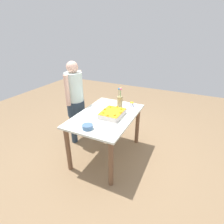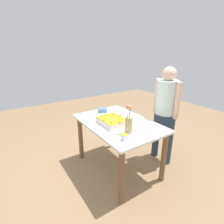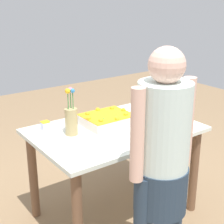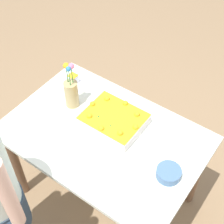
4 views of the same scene
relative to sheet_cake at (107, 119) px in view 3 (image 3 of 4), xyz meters
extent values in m
plane|color=#8D6F4F|center=(0.00, 0.11, -0.80)|extent=(8.00, 8.00, 0.00)
cube|color=white|center=(0.00, 0.11, -0.06)|extent=(1.25, 0.85, 0.03)
cylinder|color=brown|center=(-0.56, -0.24, -0.44)|extent=(0.07, 0.07, 0.73)
cylinder|color=brown|center=(0.55, -0.24, -0.44)|extent=(0.07, 0.07, 0.73)
cylinder|color=brown|center=(-0.56, 0.45, -0.44)|extent=(0.07, 0.07, 0.73)
cylinder|color=brown|center=(0.55, 0.45, -0.44)|extent=(0.07, 0.07, 0.73)
cube|color=silver|center=(0.00, 0.00, -0.01)|extent=(0.38, 0.31, 0.07)
cube|color=gold|center=(0.00, 0.00, 0.03)|extent=(0.37, 0.30, 0.01)
sphere|color=gold|center=(0.17, 0.00, 0.04)|extent=(0.04, 0.04, 0.04)
sphere|color=gold|center=(0.12, 0.09, 0.04)|extent=(0.04, 0.04, 0.04)
sphere|color=gold|center=(0.00, 0.13, 0.04)|extent=(0.04, 0.04, 0.04)
sphere|color=gold|center=(-0.12, 0.09, 0.04)|extent=(0.04, 0.04, 0.04)
sphere|color=gold|center=(-0.17, 0.00, 0.04)|extent=(0.04, 0.04, 0.04)
sphere|color=gold|center=(-0.12, -0.09, 0.04)|extent=(0.04, 0.04, 0.04)
sphere|color=gold|center=(0.00, -0.13, 0.04)|extent=(0.04, 0.04, 0.04)
sphere|color=gold|center=(0.12, -0.09, 0.04)|extent=(0.04, 0.04, 0.04)
cone|color=#2D8438|center=(-0.04, 0.08, 0.04)|extent=(0.02, 0.02, 0.02)
cone|color=#2D8438|center=(0.07, 0.06, 0.04)|extent=(0.02, 0.02, 0.02)
cylinder|color=white|center=(0.46, -0.15, -0.04)|extent=(0.20, 0.20, 0.01)
cube|color=white|center=(0.46, -0.15, 0.00)|extent=(0.06, 0.06, 0.07)
cube|color=yellow|center=(0.46, -0.15, 0.03)|extent=(0.06, 0.06, 0.01)
cube|color=silver|center=(-0.15, 0.38, -0.04)|extent=(0.10, 0.23, 0.00)
cylinder|color=tan|center=(0.33, 0.02, 0.06)|extent=(0.09, 0.09, 0.20)
cylinder|color=#2D8438|center=(0.35, 0.02, 0.22)|extent=(0.01, 0.01, 0.13)
sphere|color=gold|center=(0.35, 0.02, 0.29)|extent=(0.04, 0.04, 0.04)
cylinder|color=#2D8438|center=(0.31, 0.03, 0.22)|extent=(0.01, 0.01, 0.13)
sphere|color=#307DB9|center=(0.31, 0.03, 0.29)|extent=(0.03, 0.03, 0.03)
cylinder|color=#2D8438|center=(0.32, 0.00, 0.22)|extent=(0.01, 0.01, 0.13)
sphere|color=#D76D91|center=(0.32, 0.00, 0.29)|extent=(0.04, 0.04, 0.04)
cylinder|color=#4A6E99|center=(-0.48, 0.14, -0.01)|extent=(0.14, 0.14, 0.06)
cylinder|color=#29394B|center=(0.07, 0.83, -0.41)|extent=(0.11, 0.11, 0.78)
cylinder|color=#29394B|center=(0.20, 0.83, -0.14)|extent=(0.31, 0.31, 0.28)
cylinder|color=silver|center=(0.20, 0.83, 0.24)|extent=(0.30, 0.30, 0.52)
sphere|color=beige|center=(0.20, 0.83, 0.59)|extent=(0.20, 0.20, 0.20)
cylinder|color=beige|center=(0.01, 0.83, 0.24)|extent=(0.08, 0.08, 0.52)
cylinder|color=beige|center=(0.38, 0.83, 0.24)|extent=(0.08, 0.08, 0.52)
camera|label=1|loc=(-2.15, -1.02, 1.15)|focal=28.00mm
camera|label=2|loc=(1.81, -1.21, 0.92)|focal=28.00mm
camera|label=3|loc=(1.45, 2.09, 0.94)|focal=55.00mm
camera|label=4|loc=(-0.84, 1.18, 1.66)|focal=55.00mm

